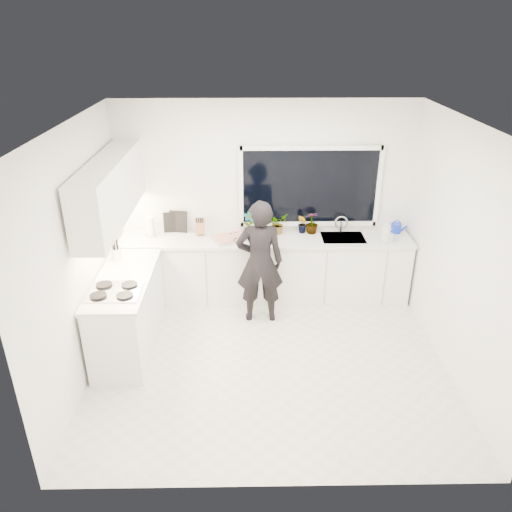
{
  "coord_description": "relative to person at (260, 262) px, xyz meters",
  "views": [
    {
      "loc": [
        -0.23,
        -4.73,
        3.6
      ],
      "look_at": [
        -0.15,
        0.4,
        1.15
      ],
      "focal_mm": 35.0,
      "sensor_mm": 36.0,
      "label": 1
    }
  ],
  "objects": [
    {
      "name": "utensil_crock",
      "position": [
        -1.76,
        -0.1,
        0.18
      ],
      "size": [
        0.15,
        0.15,
        0.16
      ],
      "primitive_type": "cylinder",
      "rotation": [
        0.0,
        0.0,
        -0.21
      ],
      "color": "silver",
      "rests_on": "countertop_left"
    },
    {
      "name": "countertop_back",
      "position": [
        0.09,
        0.54,
        0.08
      ],
      "size": [
        3.94,
        0.62,
        0.04
      ],
      "primitive_type": "cube",
      "color": "silver",
      "rests_on": "base_cabinets_back"
    },
    {
      "name": "wall_back",
      "position": [
        0.09,
        0.86,
        0.53
      ],
      "size": [
        4.0,
        0.02,
        2.7
      ],
      "primitive_type": "cube",
      "color": "white",
      "rests_on": "ground"
    },
    {
      "name": "pizza",
      "position": [
        -0.38,
        0.52,
        0.13
      ],
      "size": [
        0.54,
        0.48,
        0.01
      ],
      "primitive_type": "cube",
      "rotation": [
        0.0,
        0.0,
        0.43
      ],
      "color": "red",
      "rests_on": "pizza_tray"
    },
    {
      "name": "upper_cabinets",
      "position": [
        -1.7,
        -0.2,
        1.03
      ],
      "size": [
        0.34,
        2.1,
        0.7
      ],
      "primitive_type": "cube",
      "color": "white",
      "rests_on": "wall_left"
    },
    {
      "name": "picture_frame_large",
      "position": [
        -1.2,
        0.79,
        0.24
      ],
      "size": [
        0.22,
        0.04,
        0.28
      ],
      "primitive_type": "cube",
      "rotation": [
        0.0,
        0.0,
        0.1
      ],
      "color": "black",
      "rests_on": "countertop_back"
    },
    {
      "name": "wall_left",
      "position": [
        -1.92,
        -0.9,
        0.53
      ],
      "size": [
        0.02,
        3.5,
        2.7
      ],
      "primitive_type": "cube",
      "color": "white",
      "rests_on": "ground"
    },
    {
      "name": "ceiling",
      "position": [
        0.09,
        -0.9,
        1.89
      ],
      "size": [
        4.0,
        3.5,
        0.02
      ],
      "primitive_type": "cube",
      "color": "white",
      "rests_on": "wall_back"
    },
    {
      "name": "stovetop",
      "position": [
        -1.6,
        -0.9,
        0.11
      ],
      "size": [
        0.56,
        0.48,
        0.03
      ],
      "primitive_type": "cube",
      "color": "black",
      "rests_on": "countertop_left"
    },
    {
      "name": "window",
      "position": [
        0.69,
        0.83,
        0.73
      ],
      "size": [
        1.8,
        0.02,
        1.0
      ],
      "primitive_type": "cube",
      "color": "black",
      "rests_on": "wall_back"
    },
    {
      "name": "pizza_tray",
      "position": [
        -0.38,
        0.52,
        0.11
      ],
      "size": [
        0.6,
        0.53,
        0.03
      ],
      "primitive_type": "cube",
      "rotation": [
        0.0,
        0.0,
        0.43
      ],
      "color": "silver",
      "rests_on": "countertop_back"
    },
    {
      "name": "paper_towel_roll",
      "position": [
        -1.47,
        0.65,
        0.23
      ],
      "size": [
        0.13,
        0.13,
        0.26
      ],
      "primitive_type": "cylinder",
      "rotation": [
        0.0,
        0.0,
        0.17
      ],
      "color": "white",
      "rests_on": "countertop_back"
    },
    {
      "name": "knife_block",
      "position": [
        -0.8,
        0.69,
        0.21
      ],
      "size": [
        0.14,
        0.12,
        0.22
      ],
      "primitive_type": "cube",
      "rotation": [
        0.0,
        0.0,
        0.12
      ],
      "color": "#9D7A49",
      "rests_on": "countertop_back"
    },
    {
      "name": "faucet",
      "position": [
        1.14,
        0.75,
        0.21
      ],
      "size": [
        0.03,
        0.03,
        0.22
      ],
      "primitive_type": "cylinder",
      "color": "silver",
      "rests_on": "countertop_back"
    },
    {
      "name": "picture_frame_small",
      "position": [
        -1.11,
        0.79,
        0.25
      ],
      "size": [
        0.25,
        0.07,
        0.3
      ],
      "primitive_type": "cube",
      "rotation": [
        0.0,
        0.0,
        -0.19
      ],
      "color": "black",
      "rests_on": "countertop_back"
    },
    {
      "name": "base_cabinets_back",
      "position": [
        0.09,
        0.55,
        -0.38
      ],
      "size": [
        3.92,
        0.58,
        0.88
      ],
      "primitive_type": "cube",
      "color": "white",
      "rests_on": "floor"
    },
    {
      "name": "herb_plants",
      "position": [
        0.36,
        0.71,
        0.24
      ],
      "size": [
        1.05,
        0.34,
        0.32
      ],
      "color": "#26662D",
      "rests_on": "countertop_back"
    },
    {
      "name": "floor",
      "position": [
        0.09,
        -0.9,
        -0.83
      ],
      "size": [
        4.0,
        3.5,
        0.02
      ],
      "primitive_type": "cube",
      "color": "beige",
      "rests_on": "ground"
    },
    {
      "name": "watering_can",
      "position": [
        1.9,
        0.71,
        0.16
      ],
      "size": [
        0.17,
        0.17,
        0.13
      ],
      "primitive_type": "cylinder",
      "rotation": [
        0.0,
        0.0,
        -0.29
      ],
      "color": "#1630CE",
      "rests_on": "countertop_back"
    },
    {
      "name": "countertop_left",
      "position": [
        -1.58,
        -0.55,
        0.08
      ],
      "size": [
        0.62,
        1.6,
        0.04
      ],
      "primitive_type": "cube",
      "color": "silver",
      "rests_on": "base_cabinets_left"
    },
    {
      "name": "soap_bottles",
      "position": [
        1.68,
        0.4,
        0.25
      ],
      "size": [
        0.17,
        0.16,
        0.33
      ],
      "color": "#D8BF66",
      "rests_on": "countertop_back"
    },
    {
      "name": "base_cabinets_left",
      "position": [
        -1.58,
        -0.55,
        -0.38
      ],
      "size": [
        0.58,
        1.6,
        0.88
      ],
      "primitive_type": "cube",
      "color": "white",
      "rests_on": "floor"
    },
    {
      "name": "person",
      "position": [
        0.0,
        0.0,
        0.0
      ],
      "size": [
        0.61,
        0.41,
        1.64
      ],
      "primitive_type": "imported",
      "rotation": [
        0.0,
        0.0,
        3.17
      ],
      "color": "black",
      "rests_on": "floor"
    },
    {
      "name": "sink",
      "position": [
        1.14,
        0.55,
        0.05
      ],
      "size": [
        0.58,
        0.42,
        0.14
      ],
      "primitive_type": "cube",
      "color": "silver",
      "rests_on": "countertop_back"
    },
    {
      "name": "wall_right",
      "position": [
        2.1,
        -0.9,
        0.53
      ],
      "size": [
        0.02,
        3.5,
        2.7
      ],
      "primitive_type": "cube",
      "color": "white",
      "rests_on": "ground"
    }
  ]
}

